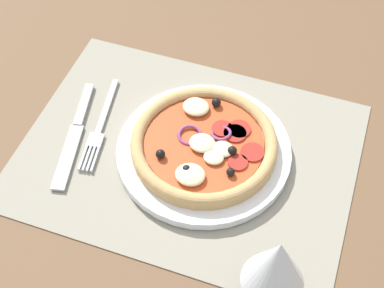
# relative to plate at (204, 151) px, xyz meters

# --- Properties ---
(ground_plane) EXTENTS (1.90, 1.40, 0.02)m
(ground_plane) POSITION_rel_plate_xyz_m (0.02, 0.01, -0.02)
(ground_plane) COLOR brown
(placemat) EXTENTS (0.48, 0.36, 0.00)m
(placemat) POSITION_rel_plate_xyz_m (0.02, 0.01, -0.01)
(placemat) COLOR gray
(placemat) RESTS_ON ground_plane
(plate) EXTENTS (0.25, 0.25, 0.01)m
(plate) POSITION_rel_plate_xyz_m (0.00, 0.00, 0.00)
(plate) COLOR white
(plate) RESTS_ON placemat
(pizza) EXTENTS (0.21, 0.21, 0.03)m
(pizza) POSITION_rel_plate_xyz_m (-0.00, 0.00, 0.02)
(pizza) COLOR tan
(pizza) RESTS_ON plate
(fork) EXTENTS (0.05, 0.18, 0.00)m
(fork) POSITION_rel_plate_xyz_m (0.16, 0.01, -0.00)
(fork) COLOR #B2B5BA
(fork) RESTS_ON placemat
(knife) EXTENTS (0.06, 0.20, 0.01)m
(knife) POSITION_rel_plate_xyz_m (0.19, 0.03, -0.00)
(knife) COLOR #B2B5BA
(knife) RESTS_ON placemat
(wine_glass) EXTENTS (0.07, 0.07, 0.15)m
(wine_glass) POSITION_rel_plate_xyz_m (-0.14, 0.19, 0.09)
(wine_glass) COLOR silver
(wine_glass) RESTS_ON ground_plane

